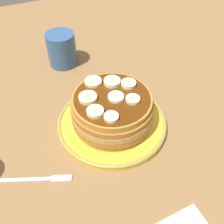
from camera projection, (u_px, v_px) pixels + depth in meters
The scene contains 13 objects.
ground_plane at pixel (112, 129), 53.97cm from camera, with size 140.00×140.00×3.00cm, color olive.
plate at pixel (112, 122), 52.33cm from camera, with size 22.70×22.70×1.46cm.
pancake_stack at pixel (112, 109), 49.82cm from camera, with size 16.50×16.74×6.68cm.
banana_slice_0 at pixel (116, 97), 46.88cm from camera, with size 3.08×3.08×0.82cm.
banana_slice_1 at pixel (128, 84), 49.48cm from camera, with size 3.00×3.00×0.94cm.
banana_slice_2 at pixel (111, 117), 43.28cm from camera, with size 2.63×2.63×0.92cm.
banana_slice_3 at pixel (88, 98), 46.60cm from camera, with size 3.48×3.48×1.03cm.
banana_slice_4 at pixel (133, 100), 46.41cm from camera, with size 2.72×2.72×0.87cm.
banana_slice_5 at pixel (95, 112), 44.09cm from camera, with size 3.09×3.09×1.04cm.
banana_slice_6 at pixel (93, 82), 49.97cm from camera, with size 3.44×3.44×0.86cm.
banana_slice_7 at pixel (112, 82), 49.81cm from camera, with size 3.36×3.36×1.07cm.
coffee_mug at pixel (61, 48), 65.30cm from camera, with size 10.73×7.44×8.69cm.
fork at pixel (39, 179), 43.85cm from camera, with size 5.64×12.47×0.50cm.
Camera 1 is at (-31.79, 13.98, 39.98)cm, focal length 40.17 mm.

